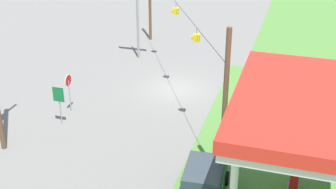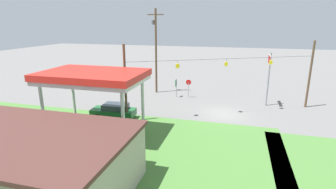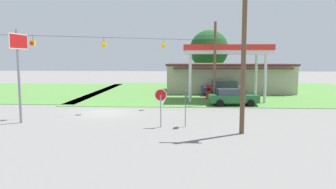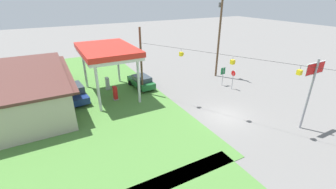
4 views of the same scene
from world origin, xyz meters
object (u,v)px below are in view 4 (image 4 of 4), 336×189
Objects in this scene: fuel_pump_far at (107,84)px; car_at_pumps_front at (141,81)px; gas_station_canopy at (107,52)px; fuel_pump_near at (115,93)px; route_sign at (223,73)px; car_at_pumps_rear at (75,93)px; utility_pole_main at (219,31)px; stop_sign_roadside at (233,76)px; gas_station_store at (27,89)px; stop_sign_overhead at (312,80)px.

fuel_pump_far is 4.22m from car_at_pumps_front.
car_at_pumps_front is at bearing -86.13° from gas_station_canopy.
fuel_pump_near is 13.86m from route_sign.
fuel_pump_near is at bearing 111.89° from car_at_pumps_front.
utility_pole_main is (-0.99, -19.30, 5.47)m from car_at_pumps_rear.
car_at_pumps_front reaches higher than fuel_pump_near.
fuel_pump_far is at bearing 67.08° from route_sign.
stop_sign_roadside is at bearing -118.09° from fuel_pump_far.
gas_station_canopy is 3.48× the size of stop_sign_roadside.
car_at_pumps_front reaches higher than fuel_pump_far.
gas_station_store reaches higher than stop_sign_roadside.
stop_sign_roadside is (-7.06, -22.33, -0.05)m from gas_station_store.
gas_station_canopy is 5.84m from car_at_pumps_rear.
route_sign reaches higher than car_at_pumps_rear.
fuel_pump_near is at bearing 93.64° from utility_pole_main.
utility_pole_main is (-2.41, -15.32, 5.64)m from fuel_pump_far.
fuel_pump_near is 19.22m from stop_sign_overhead.
fuel_pump_near is 0.34× the size of car_at_pumps_front.
car_at_pumps_front is 0.95× the size of car_at_pumps_rear.
stop_sign_roadside is 1.64m from route_sign.
gas_station_store is at bearing 80.57° from car_at_pumps_front.
stop_sign_overhead is at bearing 41.60° from car_at_pumps_rear.
car_at_pumps_front is 0.73× the size of stop_sign_overhead.
utility_pole_main is (-0.99, -11.35, 5.55)m from car_at_pumps_front.
utility_pole_main is at bearing -99.35° from car_at_pumps_front.
utility_pole_main is (-0.72, -15.32, 1.20)m from gas_station_canopy.
stop_sign_roadside is 1.04× the size of route_sign.
car_at_pumps_front is (-1.10, -12.47, -1.01)m from gas_station_store.
stop_sign_overhead is at bearing -140.01° from gas_station_canopy.
stop_sign_overhead is 11.71m from route_sign.
car_at_pumps_rear is (-1.10, -4.52, -0.93)m from gas_station_store.
fuel_pump_far is 0.64× the size of stop_sign_roadside.
stop_sign_overhead is at bearing -5.41° from stop_sign_roadside.
stop_sign_roadside is at bearing -112.36° from gas_station_canopy.
gas_station_canopy is 20.11m from stop_sign_overhead.
utility_pole_main is at bearing -98.94° from fuel_pump_far.
fuel_pump_near is 3.38m from fuel_pump_far.
stop_sign_roadside is at bearing 163.36° from utility_pole_main.
fuel_pump_far is 0.33× the size of car_at_pumps_rear.
car_at_pumps_front is (0.27, -3.98, -4.35)m from gas_station_canopy.
car_at_pumps_rear reaches higher than fuel_pump_near.
car_at_pumps_rear is 18.81m from stop_sign_roadside.
gas_station_store is 23.42m from stop_sign_roadside.
car_at_pumps_rear is (-1.42, 3.98, 0.17)m from fuel_pump_far.
car_at_pumps_rear is at bearing 109.60° from fuel_pump_far.
gas_station_canopy is at bearing 39.99° from stop_sign_overhead.
route_sign is (11.33, -0.71, -2.88)m from stop_sign_overhead.
stop_sign_roadside is 6.93m from utility_pole_main.
car_at_pumps_front is at bearing 84.42° from car_at_pumps_rear.
stop_sign_roadside is (-7.38, -13.83, 1.06)m from fuel_pump_far.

